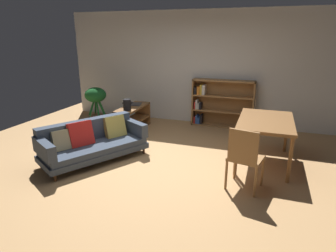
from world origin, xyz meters
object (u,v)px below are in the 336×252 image
fabric_couch (92,141)px  bookshelf (220,103)px  open_laptop (133,104)px  media_console (133,119)px  potted_floor_plant (96,100)px  desk_speaker (127,105)px  dining_table (266,124)px  dining_chair_near (245,156)px

fabric_couch → bookshelf: size_ratio=1.34×
open_laptop → media_console: bearing=-69.6°
potted_floor_plant → bookshelf: (2.86, 0.90, -0.06)m
desk_speaker → dining_table: bearing=-10.6°
fabric_couch → media_console: 1.73m
desk_speaker → bookshelf: (1.78, 1.35, -0.12)m
potted_floor_plant → desk_speaker: bearing=-22.7°
desk_speaker → dining_chair_near: dining_chair_near is taller
open_laptop → dining_table: bearing=-19.8°
potted_floor_plant → dining_chair_near: dining_chair_near is taller
fabric_couch → media_console: size_ratio=1.70×
desk_speaker → dining_table: desk_speaker is taller
open_laptop → fabric_couch: bearing=-86.6°
open_laptop → bookshelf: bookshelf is taller
media_console → desk_speaker: size_ratio=4.74×
desk_speaker → dining_table: 2.92m
open_laptop → bookshelf: bearing=23.2°
fabric_couch → desk_speaker: desk_speaker is taller
desk_speaker → bookshelf: 2.24m
fabric_couch → dining_chair_near: size_ratio=2.10×
open_laptop → dining_table: dining_table is taller
media_console → dining_chair_near: dining_chair_near is taller
open_laptop → bookshelf: (1.90, 0.81, -0.02)m
potted_floor_plant → bookshelf: 3.00m
desk_speaker → dining_chair_near: bearing=-31.6°
open_laptop → desk_speaker: size_ratio=1.97×
fabric_couch → desk_speaker: 1.44m
desk_speaker → potted_floor_plant: size_ratio=0.26×
dining_chair_near → fabric_couch: bearing=175.1°
fabric_couch → bookshelf: 3.28m
dining_chair_near → media_console: bearing=143.8°
desk_speaker → potted_floor_plant: 1.17m
dining_table → potted_floor_plant: bearing=166.0°
dining_chair_near → bookshelf: size_ratio=0.64×
media_console → potted_floor_plant: 1.10m
fabric_couch → media_console: bearing=91.3°
potted_floor_plant → dining_table: size_ratio=0.66×
desk_speaker → bookshelf: bearing=37.1°
open_laptop → desk_speaker: bearing=-77.7°
fabric_couch → potted_floor_plant: (-1.07, 1.84, 0.29)m
fabric_couch → open_laptop: size_ratio=4.08×
dining_table → bookshelf: size_ratio=0.96×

